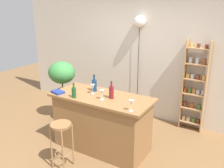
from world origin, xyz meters
name	(u,v)px	position (x,y,z in m)	size (l,w,h in m)	color
ground	(92,155)	(0.00, 0.00, 0.00)	(12.00, 12.00, 0.00)	brown
back_wall	(144,53)	(0.00, 1.95, 1.40)	(6.40, 0.10, 2.80)	beige
kitchen_counter	(102,122)	(0.00, 0.30, 0.48)	(1.70, 0.76, 0.96)	olive
bar_stool	(61,136)	(-0.22, -0.46, 0.53)	(0.31, 0.31, 0.73)	#997047
spice_shelf	(194,87)	(1.15, 1.79, 0.88)	(0.44, 0.18, 1.78)	tan
plant_stool	(64,110)	(-1.30, 0.79, 0.22)	(0.33, 0.33, 0.45)	#2D2823
potted_plant	(62,75)	(-1.30, 0.79, 1.01)	(0.57, 0.51, 0.84)	#935B3D
bottle_soda_blue	(94,85)	(-0.25, 0.45, 1.07)	(0.08, 0.08, 0.30)	navy
bottle_sauce_amber	(111,92)	(0.19, 0.30, 1.07)	(0.08, 0.08, 0.29)	maroon
bottle_wine_red	(74,92)	(-0.35, 0.02, 1.05)	(0.07, 0.07, 0.24)	#194C23
wine_glass_left	(93,87)	(-0.19, 0.32, 1.08)	(0.07, 0.07, 0.16)	silver
wine_glass_center	(131,103)	(0.68, 0.02, 1.08)	(0.07, 0.07, 0.16)	silver
wine_glass_right	(102,93)	(0.09, 0.18, 1.08)	(0.07, 0.07, 0.16)	silver
cookbook	(58,92)	(-0.72, 0.04, 0.98)	(0.21, 0.15, 0.04)	navy
pendant_globe_light	(140,22)	(-0.07, 1.84, 2.04)	(0.24, 0.24, 2.19)	black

